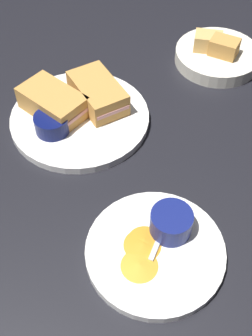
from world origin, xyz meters
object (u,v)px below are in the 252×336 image
Objects in this scene: sandwich_half_far at (55,102)px; spoon_by_dark_ramekin at (71,111)px; ramekin_dark_sauce at (54,122)px; bread_basket_rear at (218,55)px; sandwich_half_near at (99,93)px; ramekin_light_gravy at (173,222)px; plate_sandwich_main at (82,118)px; spoon_by_gravy_ramekin at (167,223)px; plate_chips_companion at (157,251)px.

sandwich_half_far reaches higher than spoon_by_dark_ramekin.
bread_basket_rear is at bearing 119.88° from ramekin_dark_sauce.
sandwich_half_near is 2.25× the size of ramekin_light_gravy.
ramekin_light_gravy reaches higher than plate_sandwich_main.
spoon_by_gravy_ramekin reaches higher than plate_sandwich_main.
plate_sandwich_main is 1.88× the size of sandwich_half_far.
plate_sandwich_main is 4.14× the size of ramekin_light_gravy.
spoon_by_dark_ramekin is at bearing -63.55° from bread_basket_rear.
sandwich_half_near is at bearing 128.81° from ramekin_dark_sauce.
bread_basket_rear is at bearing 116.55° from sandwich_half_near.
ramekin_dark_sauce is at bearing -36.05° from spoon_by_dark_ramekin.
sandwich_half_near is 2.26× the size of ramekin_dark_sauce.
ramekin_dark_sauce is at bearing -0.84° from sandwich_half_far.
spoon_by_dark_ramekin is 36.80cm from bread_basket_rear.
ramekin_dark_sauce is at bearing -55.31° from plate_sandwich_main.
sandwich_half_far is 2.20× the size of ramekin_light_gravy.
ramekin_light_gravy is at bearing 18.87° from sandwich_half_near.
plate_chips_companion is at bearing 12.92° from sandwich_half_near.
bread_basket_rear reaches higher than plate_sandwich_main.
plate_chips_companion is 4.85cm from spoon_by_gravy_ramekin.
bread_basket_rear reaches higher than plate_chips_companion.
ramekin_light_gravy is (28.76, 19.36, -0.18)cm from sandwich_half_far.
sandwich_half_far reaches higher than spoon_by_gravy_ramekin.
plate_chips_companion is at bearing 23.34° from spoon_by_dark_ramekin.
sandwich_half_near is 0.69× the size of plate_chips_companion.
sandwich_half_far is 39.39cm from bread_basket_rear.
ramekin_light_gravy is 2.20cm from spoon_by_gravy_ramekin.
plate_sandwich_main and plate_chips_companion have the same top height.
ramekin_light_gravy reaches higher than spoon_by_gravy_ramekin.
bread_basket_rear reaches higher than ramekin_dark_sauce.
plate_sandwich_main is 2.89× the size of spoon_by_gravy_ramekin.
plate_sandwich_main is 32.70cm from plate_chips_companion.
ramekin_dark_sauce is 29.57cm from spoon_by_gravy_ramekin.
sandwich_half_far is at bearing -146.08° from spoon_by_gravy_ramekin.
spoon_by_gravy_ramekin is at bearing 18.28° from sandwich_half_near.
spoon_by_dark_ramekin is at bearing -156.66° from plate_chips_companion.
bread_basket_rear is at bearing 119.04° from plate_sandwich_main.
spoon_by_dark_ramekin is 34.21cm from plate_chips_companion.
sandwich_half_near is 35.21cm from plate_chips_companion.
spoon_by_gravy_ramekin is at bearing 27.45° from plate_sandwich_main.
ramekin_light_gravy is at bearing 39.28° from ramekin_dark_sauce.
plate_chips_companion is (31.39, 13.54, -1.16)cm from spoon_by_dark_ramekin.
spoon_by_dark_ramekin and spoon_by_gravy_ramekin have the same top height.
sandwich_half_far is at bearing 179.16° from ramekin_dark_sauce.
spoon_by_gravy_ramekin is at bearing 39.46° from ramekin_dark_sauce.
sandwich_half_near is 1.58× the size of spoon_by_gravy_ramekin.
ramekin_light_gravy is (-3.27, 2.72, 3.02)cm from plate_chips_companion.
sandwich_half_far is 1.54× the size of spoon_by_gravy_ramekin.
ramekin_dark_sauce is 0.31× the size of plate_chips_companion.
plate_chips_companion is 2.29× the size of spoon_by_gravy_ramekin.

